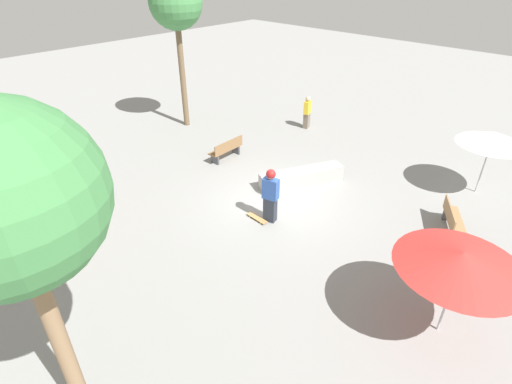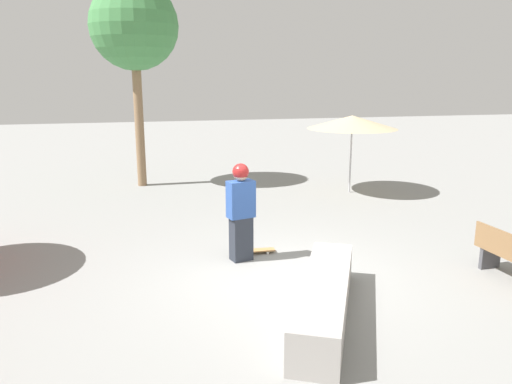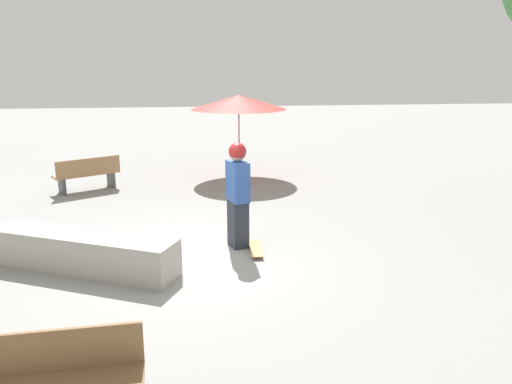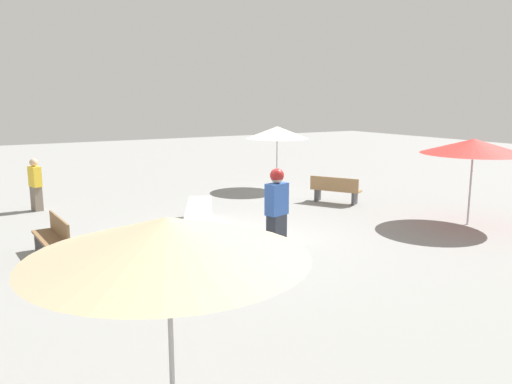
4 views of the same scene
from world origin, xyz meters
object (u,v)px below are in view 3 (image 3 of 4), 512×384
Objects in this scene: skater_main at (238,192)px; shade_umbrella_red at (239,102)px; skateboard at (256,249)px; bench_far at (51,382)px; concrete_ledge at (80,252)px; bench_near at (87,174)px.

shade_umbrella_red is at bearing 158.70° from skater_main.
bench_far reaches higher than skateboard.
concrete_ledge is 3.58m from bench_far.
shade_umbrella_red is at bearing -108.27° from bench_far.
concrete_ledge is at bearing -90.03° from skater_main.
skateboard is at bearing -92.93° from shade_umbrella_red.
skateboard is at bearing 24.69° from skater_main.
skater_main is 2.27× the size of skateboard.
concrete_ledge is at bearing -85.78° from bench_far.
concrete_ledge is 1.95× the size of bench_near.
skateboard is at bearing -82.58° from bench_near.
concrete_ledge is at bearing -110.70° from bench_near.
skateboard is at bearing -123.96° from bench_far.
shade_umbrella_red reaches higher than bench_near.
bench_near is 8.77m from bench_far.
shade_umbrella_red is (3.10, 6.38, 1.79)m from concrete_ledge.
skater_main is at bearing 15.50° from concrete_ledge.
skater_main is 5.60m from bench_near.
bench_far is (0.48, -3.55, 0.13)m from concrete_ledge.
bench_far is at bearing -104.79° from shade_umbrella_red.
shade_umbrella_red is (3.95, 1.26, 1.65)m from bench_near.
concrete_ledge is 5.20m from bench_near.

